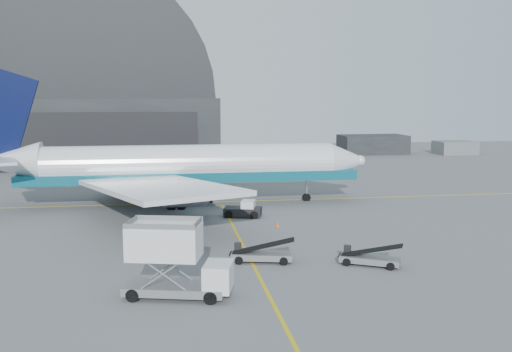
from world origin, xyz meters
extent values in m
plane|color=#565659|center=(0.00, 0.00, 0.00)|extent=(200.00, 200.00, 0.00)
cube|color=gold|center=(0.00, 20.00, 0.01)|extent=(80.00, 0.25, 0.02)
cube|color=gold|center=(0.00, -2.00, 0.01)|extent=(0.25, 40.00, 0.02)
cube|color=black|center=(-22.00, 65.00, 6.00)|extent=(50.00, 28.00, 12.00)
cube|color=black|center=(-22.00, 50.90, 5.00)|extent=(42.00, 0.40, 9.50)
cube|color=black|center=(38.00, 72.00, 0.00)|extent=(14.00, 8.00, 4.00)
cube|color=slate|center=(55.00, 68.00, 0.00)|extent=(8.00, 6.00, 2.80)
cylinder|color=white|center=(-3.41, 19.02, 4.70)|extent=(32.57, 4.34, 4.34)
cone|color=white|center=(14.86, 19.02, 4.70)|extent=(3.98, 4.34, 4.34)
sphere|color=white|center=(16.67, 19.02, 4.70)|extent=(1.27, 1.27, 1.27)
cone|color=white|center=(-22.86, 19.02, 5.25)|extent=(6.33, 4.34, 4.34)
cube|color=black|center=(13.78, 19.02, 5.25)|extent=(2.35, 1.99, 0.63)
cube|color=#0C5568|center=(-3.41, 19.02, 3.30)|extent=(38.00, 4.39, 1.09)
cube|color=white|center=(-7.03, 8.17, 3.80)|extent=(16.68, 22.18, 1.32)
cube|color=white|center=(-7.03, 29.88, 3.80)|extent=(16.68, 22.18, 1.32)
cube|color=white|center=(-23.32, 23.10, 5.79)|extent=(5.54, 7.57, 0.32)
cylinder|color=gray|center=(-4.32, 11.79, 2.35)|extent=(4.70, 2.44, 2.44)
cylinder|color=gray|center=(-4.32, 26.26, 2.35)|extent=(4.70, 2.44, 2.44)
cylinder|color=#A5A5AA|center=(10.16, 19.02, 1.27)|extent=(0.25, 0.25, 2.53)
cylinder|color=black|center=(10.16, 19.02, 0.41)|extent=(1.00, 0.32, 1.00)
cylinder|color=black|center=(-5.22, 16.13, 0.50)|extent=(1.18, 0.41, 1.18)
cylinder|color=black|center=(-5.22, 21.92, 0.50)|extent=(1.18, 0.41, 1.18)
cube|color=slate|center=(-5.75, -11.60, 0.57)|extent=(6.63, 3.93, 0.52)
cube|color=silver|center=(-3.14, -12.26, 1.40)|extent=(2.19, 2.71, 1.65)
cube|color=black|center=(-2.39, -12.45, 1.65)|extent=(0.56, 1.93, 0.93)
cube|color=silver|center=(-6.35, -11.45, 3.52)|extent=(4.85, 3.57, 2.07)
cylinder|color=black|center=(-3.71, -13.24, 0.41)|extent=(0.88, 0.50, 0.83)
cylinder|color=black|center=(-3.18, -11.14, 0.41)|extent=(0.88, 0.50, 0.83)
cylinder|color=black|center=(-8.32, -12.07, 0.41)|extent=(0.88, 0.50, 0.83)
cylinder|color=black|center=(-7.79, -9.97, 0.41)|extent=(0.88, 0.50, 0.83)
cube|color=black|center=(1.51, 11.38, 0.52)|extent=(4.20, 3.05, 0.85)
cube|color=silver|center=(2.06, 11.22, 1.27)|extent=(1.74, 2.00, 0.85)
cylinder|color=black|center=(2.51, 10.11, 0.38)|extent=(0.91, 0.56, 0.85)
cylinder|color=black|center=(3.04, 11.91, 0.38)|extent=(0.91, 0.56, 0.85)
cylinder|color=black|center=(-0.02, 10.85, 0.38)|extent=(0.91, 0.56, 0.85)
cylinder|color=black|center=(0.51, 12.66, 0.38)|extent=(0.91, 0.56, 0.85)
cube|color=slate|center=(0.76, -5.03, 0.47)|extent=(4.78, 2.51, 0.47)
cube|color=black|center=(0.76, -5.03, 1.19)|extent=(4.95, 2.07, 1.32)
cube|color=black|center=(-0.93, -4.07, 0.98)|extent=(0.60, 0.52, 0.62)
cylinder|color=black|center=(2.21, -6.10, 0.31)|extent=(0.66, 0.39, 0.62)
cylinder|color=black|center=(2.53, -4.69, 0.31)|extent=(0.66, 0.39, 0.62)
cylinder|color=black|center=(-1.01, -5.37, 0.31)|extent=(0.66, 0.39, 0.62)
cylinder|color=black|center=(-0.69, -3.96, 0.31)|extent=(0.66, 0.39, 0.62)
cube|color=slate|center=(8.45, -7.14, 0.44)|extent=(4.51, 3.36, 0.44)
cube|color=black|center=(8.45, -7.14, 1.13)|extent=(4.52, 3.06, 1.26)
cube|color=black|center=(7.16, -5.83, 0.93)|extent=(0.62, 0.58, 0.59)
cylinder|color=black|center=(9.51, -8.50, 0.29)|extent=(0.64, 0.50, 0.59)
cylinder|color=black|center=(10.17, -7.29, 0.29)|extent=(0.64, 0.50, 0.59)
cylinder|color=black|center=(6.74, -7.00, 0.29)|extent=(0.64, 0.50, 0.59)
cylinder|color=black|center=(7.40, -5.79, 0.29)|extent=(0.64, 0.50, 0.59)
cube|color=#FF5608|center=(4.15, 6.17, 0.01)|extent=(0.36, 0.36, 0.03)
cone|color=#FF5608|center=(4.15, 6.17, 0.26)|extent=(0.36, 0.36, 0.52)
camera|label=1|loc=(-6.07, -45.87, 12.31)|focal=40.00mm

